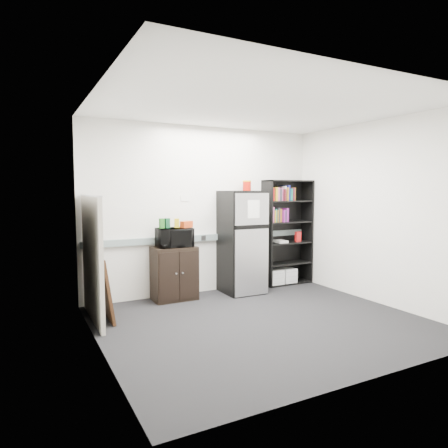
% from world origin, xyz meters
% --- Properties ---
extents(floor, '(4.00, 4.00, 0.00)m').
position_xyz_m(floor, '(0.00, 0.00, 0.00)').
color(floor, black).
rests_on(floor, ground).
extents(wall_back, '(4.00, 0.02, 2.70)m').
position_xyz_m(wall_back, '(0.00, 1.75, 1.35)').
color(wall_back, white).
rests_on(wall_back, floor).
extents(wall_right, '(0.02, 3.50, 2.70)m').
position_xyz_m(wall_right, '(2.00, 0.00, 1.35)').
color(wall_right, white).
rests_on(wall_right, floor).
extents(wall_left, '(0.02, 3.50, 2.70)m').
position_xyz_m(wall_left, '(-2.00, 0.00, 1.35)').
color(wall_left, white).
rests_on(wall_left, floor).
extents(ceiling, '(4.00, 3.50, 0.02)m').
position_xyz_m(ceiling, '(0.00, 0.00, 2.70)').
color(ceiling, white).
rests_on(ceiling, wall_back).
extents(electrical_raceway, '(3.92, 0.05, 0.10)m').
position_xyz_m(electrical_raceway, '(0.00, 1.72, 0.90)').
color(electrical_raceway, gray).
rests_on(electrical_raceway, wall_back).
extents(wall_note, '(0.14, 0.00, 0.10)m').
position_xyz_m(wall_note, '(-0.35, 1.74, 1.55)').
color(wall_note, white).
rests_on(wall_note, wall_back).
extents(bookshelf, '(0.90, 0.34, 1.85)m').
position_xyz_m(bookshelf, '(1.51, 1.57, 0.97)').
color(bookshelf, black).
rests_on(bookshelf, floor).
extents(cubicle_partition, '(0.06, 1.30, 1.62)m').
position_xyz_m(cubicle_partition, '(-1.90, 1.08, 0.81)').
color(cubicle_partition, '#A39C90').
rests_on(cubicle_partition, floor).
extents(cabinet, '(0.66, 0.44, 0.82)m').
position_xyz_m(cabinet, '(-0.63, 1.50, 0.41)').
color(cabinet, black).
rests_on(cabinet, floor).
extents(microwave, '(0.53, 0.37, 0.29)m').
position_xyz_m(microwave, '(-0.63, 1.48, 0.96)').
color(microwave, black).
rests_on(microwave, cabinet).
extents(snack_box_a, '(0.08, 0.06, 0.15)m').
position_xyz_m(snack_box_a, '(-0.81, 1.52, 1.18)').
color(snack_box_a, '#1D5B1A').
rests_on(snack_box_a, microwave).
extents(snack_box_b, '(0.08, 0.06, 0.15)m').
position_xyz_m(snack_box_b, '(-0.73, 1.52, 1.18)').
color(snack_box_b, '#0D3D20').
rests_on(snack_box_b, microwave).
extents(snack_box_c, '(0.08, 0.07, 0.14)m').
position_xyz_m(snack_box_c, '(-0.58, 1.52, 1.18)').
color(snack_box_c, gold).
rests_on(snack_box_c, microwave).
extents(snack_bag, '(0.20, 0.15, 0.10)m').
position_xyz_m(snack_bag, '(-0.44, 1.47, 1.16)').
color(snack_bag, '#B83912').
rests_on(snack_bag, microwave).
extents(refrigerator, '(0.64, 0.67, 1.67)m').
position_xyz_m(refrigerator, '(0.51, 1.42, 0.83)').
color(refrigerator, black).
rests_on(refrigerator, floor).
extents(coffee_can, '(0.14, 0.14, 0.19)m').
position_xyz_m(coffee_can, '(0.68, 1.55, 1.76)').
color(coffee_can, '#AA1307').
rests_on(coffee_can, refrigerator).
extents(framed_poster, '(0.15, 0.65, 0.83)m').
position_xyz_m(framed_poster, '(-1.77, 1.01, 0.42)').
color(framed_poster, black).
rests_on(framed_poster, floor).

